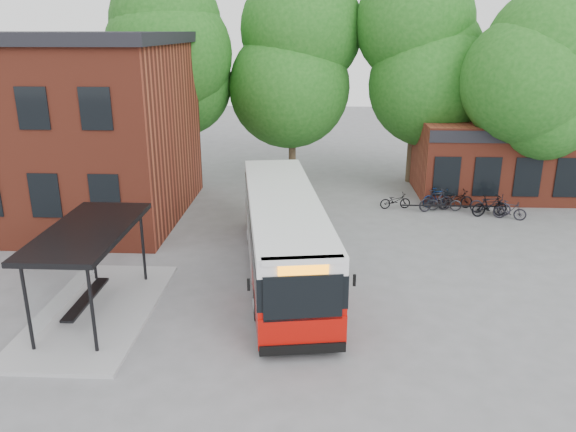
{
  "coord_description": "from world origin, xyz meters",
  "views": [
    {
      "loc": [
        2.36,
        -16.68,
        8.61
      ],
      "look_at": [
        1.41,
        3.1,
        2.0
      ],
      "focal_mm": 35.0,
      "sensor_mm": 36.0,
      "label": 1
    }
  ],
  "objects_px": {
    "city_bus": "(283,235)",
    "bicycle_0": "(395,201)",
    "bicycle_5": "(490,206)",
    "bicycle_7": "(510,210)",
    "bicycle_4": "(455,199)",
    "bicycle_1": "(436,200)",
    "bicycle_3": "(438,197)",
    "bicycle_2": "(445,202)",
    "bicycle_6": "(490,204)",
    "bus_shelter": "(92,271)"
  },
  "relations": [
    {
      "from": "bicycle_4",
      "to": "bicycle_7",
      "type": "distance_m",
      "value": 2.74
    },
    {
      "from": "city_bus",
      "to": "bicycle_4",
      "type": "bearing_deg",
      "value": 37.19
    },
    {
      "from": "bicycle_2",
      "to": "bicycle_3",
      "type": "xyz_separation_m",
      "value": [
        -0.19,
        0.6,
        0.07
      ]
    },
    {
      "from": "bus_shelter",
      "to": "bicycle_6",
      "type": "distance_m",
      "value": 18.93
    },
    {
      "from": "bicycle_1",
      "to": "bicycle_2",
      "type": "relative_size",
      "value": 1.11
    },
    {
      "from": "city_bus",
      "to": "bicycle_2",
      "type": "relative_size",
      "value": 7.02
    },
    {
      "from": "bicycle_1",
      "to": "bicycle_3",
      "type": "height_order",
      "value": "bicycle_1"
    },
    {
      "from": "city_bus",
      "to": "bicycle_4",
      "type": "height_order",
      "value": "city_bus"
    },
    {
      "from": "bicycle_3",
      "to": "bicycle_5",
      "type": "relative_size",
      "value": 0.95
    },
    {
      "from": "bicycle_1",
      "to": "bicycle_5",
      "type": "xyz_separation_m",
      "value": [
        2.43,
        -0.74,
        -0.02
      ]
    },
    {
      "from": "bicycle_5",
      "to": "bicycle_7",
      "type": "xyz_separation_m",
      "value": [
        0.83,
        -0.41,
        -0.09
      ]
    },
    {
      "from": "bus_shelter",
      "to": "bicycle_2",
      "type": "height_order",
      "value": "bus_shelter"
    },
    {
      "from": "city_bus",
      "to": "bicycle_6",
      "type": "bearing_deg",
      "value": 29.33
    },
    {
      "from": "bicycle_5",
      "to": "bicycle_6",
      "type": "relative_size",
      "value": 0.94
    },
    {
      "from": "bus_shelter",
      "to": "city_bus",
      "type": "distance_m",
      "value": 6.68
    },
    {
      "from": "bicycle_6",
      "to": "bus_shelter",
      "type": "bearing_deg",
      "value": 144.78
    },
    {
      "from": "bicycle_0",
      "to": "bicycle_6",
      "type": "distance_m",
      "value": 4.57
    },
    {
      "from": "bicycle_1",
      "to": "bicycle_3",
      "type": "bearing_deg",
      "value": -43.31
    },
    {
      "from": "bus_shelter",
      "to": "bicycle_3",
      "type": "height_order",
      "value": "bus_shelter"
    },
    {
      "from": "bus_shelter",
      "to": "bicycle_3",
      "type": "xyz_separation_m",
      "value": [
        13.17,
        11.91,
        -0.94
      ]
    },
    {
      "from": "city_bus",
      "to": "bicycle_3",
      "type": "bearing_deg",
      "value": 40.74
    },
    {
      "from": "bicycle_5",
      "to": "bicycle_2",
      "type": "bearing_deg",
      "value": 57.76
    },
    {
      "from": "bicycle_4",
      "to": "bicycle_6",
      "type": "xyz_separation_m",
      "value": [
        1.51,
        -0.85,
        0.02
      ]
    },
    {
      "from": "bicycle_1",
      "to": "bicycle_6",
      "type": "bearing_deg",
      "value": -119.86
    },
    {
      "from": "bus_shelter",
      "to": "bicycle_4",
      "type": "height_order",
      "value": "bus_shelter"
    },
    {
      "from": "bicycle_2",
      "to": "bus_shelter",
      "type": "bearing_deg",
      "value": 132.74
    },
    {
      "from": "bicycle_2",
      "to": "bicycle_7",
      "type": "relative_size",
      "value": 1.11
    },
    {
      "from": "bicycle_7",
      "to": "bus_shelter",
      "type": "bearing_deg",
      "value": 142.96
    },
    {
      "from": "bicycle_0",
      "to": "bicycle_7",
      "type": "xyz_separation_m",
      "value": [
        5.21,
        -1.46,
        0.05
      ]
    },
    {
      "from": "bus_shelter",
      "to": "bicycle_0",
      "type": "height_order",
      "value": "bus_shelter"
    },
    {
      "from": "bus_shelter",
      "to": "bicycle_7",
      "type": "distance_m",
      "value": 19.08
    },
    {
      "from": "bicycle_4",
      "to": "bicycle_7",
      "type": "height_order",
      "value": "bicycle_4"
    },
    {
      "from": "bicycle_6",
      "to": "bicycle_0",
      "type": "bearing_deg",
      "value": 101.05
    },
    {
      "from": "city_bus",
      "to": "bicycle_0",
      "type": "distance_m",
      "value": 9.74
    },
    {
      "from": "bicycle_3",
      "to": "bicycle_4",
      "type": "height_order",
      "value": "bicycle_3"
    },
    {
      "from": "city_bus",
      "to": "bicycle_4",
      "type": "xyz_separation_m",
      "value": [
        8.19,
        8.34,
        -1.01
      ]
    },
    {
      "from": "bus_shelter",
      "to": "bicycle_6",
      "type": "relative_size",
      "value": 3.68
    },
    {
      "from": "bicycle_3",
      "to": "bicycle_4",
      "type": "bearing_deg",
      "value": -117.99
    },
    {
      "from": "bicycle_5",
      "to": "bicycle_7",
      "type": "bearing_deg",
      "value": -126.22
    },
    {
      "from": "bicycle_4",
      "to": "bicycle_6",
      "type": "bearing_deg",
      "value": -129.28
    },
    {
      "from": "bicycle_1",
      "to": "bicycle_3",
      "type": "relative_size",
      "value": 1.09
    },
    {
      "from": "bicycle_1",
      "to": "bicycle_6",
      "type": "height_order",
      "value": "bicycle_1"
    },
    {
      "from": "bus_shelter",
      "to": "city_bus",
      "type": "bearing_deg",
      "value": 30.28
    },
    {
      "from": "bicycle_2",
      "to": "bicycle_5",
      "type": "bearing_deg",
      "value": -109.68
    },
    {
      "from": "bus_shelter",
      "to": "bicycle_2",
      "type": "distance_m",
      "value": 17.53
    },
    {
      "from": "bicycle_1",
      "to": "bicycle_7",
      "type": "height_order",
      "value": "bicycle_1"
    },
    {
      "from": "bicycle_1",
      "to": "bicycle_7",
      "type": "relative_size",
      "value": 1.23
    },
    {
      "from": "bicycle_0",
      "to": "bicycle_4",
      "type": "xyz_separation_m",
      "value": [
        3.01,
        0.16,
        0.07
      ]
    },
    {
      "from": "bicycle_1",
      "to": "bicycle_6",
      "type": "distance_m",
      "value": 2.6
    },
    {
      "from": "bicycle_3",
      "to": "bicycle_6",
      "type": "height_order",
      "value": "bicycle_3"
    }
  ]
}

